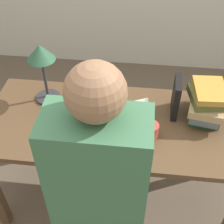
% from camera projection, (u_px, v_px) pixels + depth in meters
% --- Properties ---
extents(ground_plane, '(12.00, 12.00, 0.00)m').
position_uv_depth(ground_plane, '(115.00, 194.00, 2.40)').
color(ground_plane, brown).
extents(reading_desk, '(1.59, 0.70, 0.78)m').
position_uv_depth(reading_desk, '(116.00, 133.00, 1.94)').
color(reading_desk, brown).
rests_on(reading_desk, ground_plane).
extents(open_book, '(0.54, 0.32, 0.08)m').
position_uv_depth(open_book, '(109.00, 119.00, 1.85)').
color(open_book, '#38281E').
rests_on(open_book, reading_desk).
extents(book_stack_tall, '(0.24, 0.31, 0.22)m').
position_uv_depth(book_stack_tall, '(207.00, 103.00, 1.83)').
color(book_stack_tall, '#234C2D').
rests_on(book_stack_tall, reading_desk).
extents(book_standing_upright, '(0.04, 0.17, 0.24)m').
position_uv_depth(book_standing_upright, '(176.00, 97.00, 1.85)').
color(book_standing_upright, black).
rests_on(book_standing_upright, reading_desk).
extents(reading_lamp, '(0.17, 0.17, 0.39)m').
position_uv_depth(reading_lamp, '(41.00, 59.00, 1.83)').
color(reading_lamp, '#2D2D33').
rests_on(reading_lamp, reading_desk).
extents(coffee_mug, '(0.10, 0.13, 0.09)m').
position_uv_depth(coffee_mug, '(150.00, 130.00, 1.75)').
color(coffee_mug, '#B74238').
rests_on(coffee_mug, reading_desk).
extents(person_reader, '(0.36, 0.22, 1.61)m').
position_uv_depth(person_reader, '(100.00, 222.00, 1.38)').
color(person_reader, '#2D3342').
rests_on(person_reader, ground_plane).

